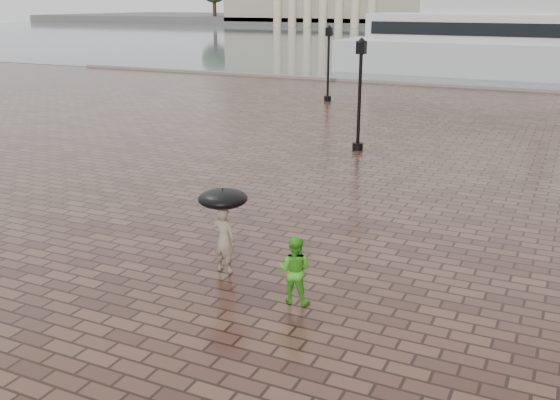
{
  "coord_description": "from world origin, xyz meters",
  "views": [
    {
      "loc": [
        1.94,
        -14.26,
        5.89
      ],
      "look_at": [
        -4.09,
        -1.55,
        1.4
      ],
      "focal_mm": 40.0,
      "sensor_mm": 36.0,
      "label": 1
    }
  ],
  "objects_px": {
    "street_lamps": "(416,81)",
    "ferry_near": "(508,42)",
    "adult_pedestrian": "(224,240)",
    "child_pedestrian": "(295,270)"
  },
  "relations": [
    {
      "from": "child_pedestrian",
      "to": "ferry_near",
      "type": "xyz_separation_m",
      "value": [
        -0.91,
        44.41,
        2.05
      ]
    },
    {
      "from": "adult_pedestrian",
      "to": "ferry_near",
      "type": "bearing_deg",
      "value": -89.19
    },
    {
      "from": "adult_pedestrian",
      "to": "ferry_near",
      "type": "relative_size",
      "value": 0.05
    },
    {
      "from": "street_lamps",
      "to": "child_pedestrian",
      "type": "relative_size",
      "value": 10.88
    },
    {
      "from": "ferry_near",
      "to": "adult_pedestrian",
      "type": "bearing_deg",
      "value": -89.78
    },
    {
      "from": "street_lamps",
      "to": "ferry_near",
      "type": "relative_size",
      "value": 0.55
    },
    {
      "from": "adult_pedestrian",
      "to": "child_pedestrian",
      "type": "xyz_separation_m",
      "value": [
        2.06,
        -0.7,
        -0.06
      ]
    },
    {
      "from": "street_lamps",
      "to": "ferry_near",
      "type": "height_order",
      "value": "ferry_near"
    },
    {
      "from": "street_lamps",
      "to": "adult_pedestrian",
      "type": "height_order",
      "value": "street_lamps"
    },
    {
      "from": "adult_pedestrian",
      "to": "street_lamps",
      "type": "bearing_deg",
      "value": -87.09
    }
  ]
}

